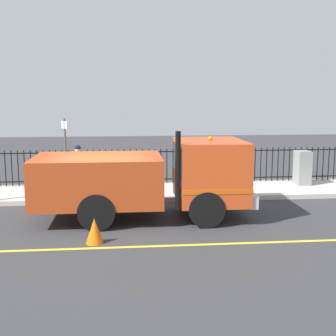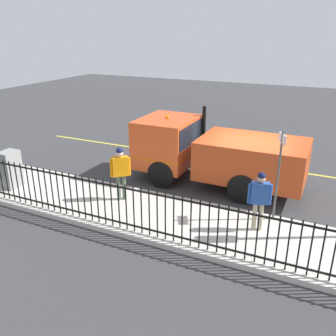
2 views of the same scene
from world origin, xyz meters
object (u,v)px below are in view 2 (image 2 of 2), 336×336
object	(u,v)px
work_truck	(207,149)
traffic_cone	(262,163)
worker_standing	(120,168)
street_sign	(279,166)
utility_cabinet	(10,169)
pedestrian_distant	(260,195)

from	to	relation	value
work_truck	traffic_cone	xyz separation A→B (m)	(-2.03, 1.59, -0.93)
work_truck	traffic_cone	distance (m)	2.75
worker_standing	street_sign	size ratio (longest dim) A/B	0.67
work_truck	utility_cabinet	bearing A→B (deg)	121.66
worker_standing	utility_cabinet	distance (m)	3.96
worker_standing	utility_cabinet	world-z (taller)	worker_standing
worker_standing	traffic_cone	bearing A→B (deg)	14.01
worker_standing	street_sign	bearing A→B (deg)	-31.20
utility_cabinet	traffic_cone	world-z (taller)	utility_cabinet
worker_standing	traffic_cone	xyz separation A→B (m)	(-4.76, 3.40, -0.89)
pedestrian_distant	street_sign	xyz separation A→B (m)	(-0.77, 0.30, 0.58)
utility_cabinet	work_truck	bearing A→B (deg)	121.40
work_truck	utility_cabinet	size ratio (longest dim) A/B	4.77
pedestrian_distant	worker_standing	bearing A→B (deg)	-19.34
work_truck	utility_cabinet	xyz separation A→B (m)	(3.46, -5.67, -0.46)
work_truck	street_sign	size ratio (longest dim) A/B	2.33
traffic_cone	street_sign	bearing A→B (deg)	15.48
street_sign	worker_standing	bearing A→B (deg)	-80.73
worker_standing	utility_cabinet	xyz separation A→B (m)	(0.73, -3.86, -0.42)
pedestrian_distant	utility_cabinet	distance (m)	8.12
pedestrian_distant	work_truck	bearing A→B (deg)	-67.81
pedestrian_distant	utility_cabinet	bearing A→B (deg)	-13.97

